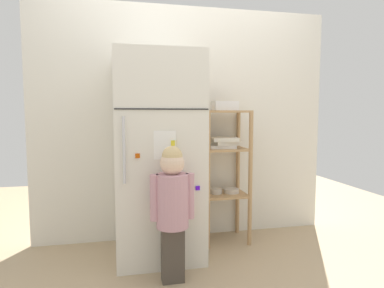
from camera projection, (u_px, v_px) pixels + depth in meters
name	position (u px, v px, depth m)	size (l,w,h in m)	color
ground_plane	(194.00, 251.00, 2.78)	(6.00, 6.00, 0.00)	tan
kitchen_wall_back	(185.00, 124.00, 3.06)	(2.74, 0.03, 2.12)	silver
refrigerator	(158.00, 156.00, 2.66)	(0.68, 0.71, 1.62)	silver
child_standing	(172.00, 200.00, 2.23)	(0.30, 0.22, 0.94)	#484037
pantry_shelf_unit	(224.00, 160.00, 2.96)	(0.41, 0.35, 1.18)	tan
fruit_bin	(225.00, 106.00, 2.92)	(0.21, 0.14, 0.08)	white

